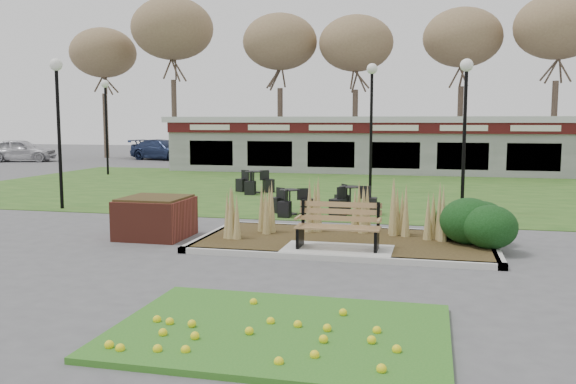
% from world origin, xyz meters
% --- Properties ---
extents(ground, '(100.00, 100.00, 0.00)m').
position_xyz_m(ground, '(0.00, 0.00, 0.00)').
color(ground, '#515154').
rests_on(ground, ground).
extents(lawn, '(34.00, 16.00, 0.02)m').
position_xyz_m(lawn, '(0.00, 12.00, 0.01)').
color(lawn, '#28551A').
rests_on(lawn, ground).
extents(flower_bed, '(4.20, 3.00, 0.16)m').
position_xyz_m(flower_bed, '(0.00, -4.60, 0.07)').
color(flower_bed, '#2B6D1F').
rests_on(flower_bed, ground).
extents(planting_bed, '(6.75, 3.40, 1.27)m').
position_xyz_m(planting_bed, '(1.27, 1.35, 0.37)').
color(planting_bed, '#2E2212').
rests_on(planting_bed, ground).
extents(park_bench, '(1.70, 0.66, 0.93)m').
position_xyz_m(park_bench, '(0.00, 0.25, 0.59)').
color(park_bench, olive).
rests_on(park_bench, ground).
extents(brick_planter, '(1.50, 1.50, 0.95)m').
position_xyz_m(brick_planter, '(-4.40, 1.00, 0.48)').
color(brick_planter, brown).
rests_on(brick_planter, ground).
extents(food_pavilion, '(24.60, 3.40, 2.90)m').
position_xyz_m(food_pavilion, '(0.00, 19.96, 1.48)').
color(food_pavilion, gray).
rests_on(food_pavilion, ground).
extents(tree_backdrop, '(47.24, 5.24, 10.36)m').
position_xyz_m(tree_backdrop, '(0.00, 28.00, 8.36)').
color(tree_backdrop, '#47382B').
rests_on(tree_backdrop, ground).
extents(lamp_post_near_left, '(0.38, 0.38, 4.55)m').
position_xyz_m(lamp_post_near_left, '(-9.23, 4.56, 3.32)').
color(lamp_post_near_left, black).
rests_on(lamp_post_near_left, ground).
extents(lamp_post_mid_left, '(0.40, 0.40, 4.79)m').
position_xyz_m(lamp_post_mid_left, '(-0.45, 11.01, 3.49)').
color(lamp_post_mid_left, black).
rests_on(lamp_post_mid_left, ground).
extents(lamp_post_mid_right, '(0.37, 0.37, 4.43)m').
position_xyz_m(lamp_post_mid_right, '(2.67, 6.22, 3.23)').
color(lamp_post_mid_right, black).
rests_on(lamp_post_mid_right, ground).
extents(lamp_post_far_left, '(0.39, 0.39, 4.69)m').
position_xyz_m(lamp_post_far_left, '(-14.00, 15.60, 3.42)').
color(lamp_post_far_left, black).
rests_on(lamp_post_far_left, ground).
extents(bistro_set_a, '(1.51, 1.37, 0.81)m').
position_xyz_m(bistro_set_a, '(-4.66, 9.83, 0.29)').
color(bistro_set_a, black).
rests_on(bistro_set_a, ground).
extents(bistro_set_b, '(1.32, 1.51, 0.80)m').
position_xyz_m(bistro_set_b, '(-0.47, 5.48, 0.29)').
color(bistro_set_b, black).
rests_on(bistro_set_b, ground).
extents(bistro_set_c, '(1.36, 1.21, 0.72)m').
position_xyz_m(bistro_set_c, '(-2.14, 5.00, 0.26)').
color(bistro_set_c, black).
rests_on(bistro_set_c, ground).
extents(car_silver, '(4.74, 3.01, 1.50)m').
position_xyz_m(car_silver, '(-24.75, 23.25, 0.75)').
color(car_silver, silver).
rests_on(car_silver, ground).
extents(car_black, '(5.05, 2.06, 1.63)m').
position_xyz_m(car_black, '(-8.00, 27.00, 0.81)').
color(car_black, black).
rests_on(car_black, ground).
extents(car_blue, '(5.19, 3.12, 1.41)m').
position_xyz_m(car_blue, '(-16.33, 27.00, 0.70)').
color(car_blue, navy).
rests_on(car_blue, ground).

